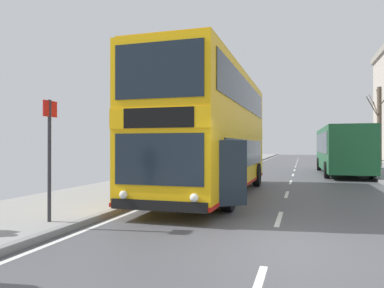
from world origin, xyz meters
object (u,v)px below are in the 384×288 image
at_px(double_decker_bus_main, 213,131).
at_px(bare_tree_far_00, 379,125).
at_px(background_bus_far_lane, 341,149).
at_px(bus_stop_sign_near, 50,147).

bearing_deg(double_decker_bus_main, bare_tree_far_00, 64.73).
height_order(double_decker_bus_main, background_bus_far_lane, double_decker_bus_main).
distance_m(background_bus_far_lane, bare_tree_far_00, 8.23).
height_order(background_bus_far_lane, bus_stop_sign_near, background_bus_far_lane).
bearing_deg(bus_stop_sign_near, background_bus_far_lane, 67.09).
bearing_deg(bare_tree_far_00, double_decker_bus_main, -115.27).
relative_size(background_bus_far_lane, bus_stop_sign_near, 3.97).
bearing_deg(bus_stop_sign_near, double_decker_bus_main, 70.56).
height_order(bus_stop_sign_near, bare_tree_far_00, bare_tree_far_00).
relative_size(bus_stop_sign_near, bare_tree_far_00, 0.42).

